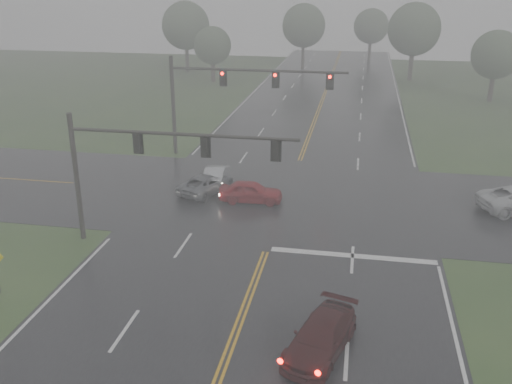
% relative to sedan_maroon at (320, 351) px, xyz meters
% --- Properties ---
extents(main_road, '(18.00, 160.00, 0.02)m').
position_rel_sedan_maroon_xyz_m(main_road, '(-3.47, 13.91, 0.00)').
color(main_road, black).
rests_on(main_road, ground).
extents(cross_street, '(120.00, 14.00, 0.02)m').
position_rel_sedan_maroon_xyz_m(cross_street, '(-3.47, 15.91, 0.00)').
color(cross_street, black).
rests_on(cross_street, ground).
extents(stop_bar, '(8.50, 0.50, 0.01)m').
position_rel_sedan_maroon_xyz_m(stop_bar, '(1.03, 8.31, 0.00)').
color(stop_bar, silver).
rests_on(stop_bar, ground).
extents(sedan_maroon, '(3.05, 4.88, 1.32)m').
position_rel_sedan_maroon_xyz_m(sedan_maroon, '(0.00, 0.00, 0.00)').
color(sedan_maroon, black).
rests_on(sedan_maroon, ground).
extents(sedan_red, '(4.11, 1.83, 1.37)m').
position_rel_sedan_maroon_xyz_m(sedan_red, '(-5.59, 14.76, 0.00)').
color(sedan_red, maroon).
rests_on(sedan_red, ground).
extents(sedan_silver, '(1.64, 3.98, 1.28)m').
position_rel_sedan_maroon_xyz_m(sedan_silver, '(-8.60, 17.72, 0.00)').
color(sedan_silver, '#9DA0A5').
rests_on(sedan_silver, ground).
extents(car_grey, '(3.47, 4.93, 1.25)m').
position_rel_sedan_maroon_xyz_m(car_grey, '(-8.83, 15.88, 0.00)').
color(car_grey, '#56585E').
rests_on(car_grey, ground).
extents(signal_gantry_near, '(12.00, 0.31, 7.05)m').
position_rel_sedan_maroon_xyz_m(signal_gantry_near, '(-10.03, 7.81, 4.93)').
color(signal_gantry_near, black).
rests_on(signal_gantry_near, ground).
extents(signal_gantry_far, '(13.75, 0.40, 7.81)m').
position_rel_sedan_maroon_xyz_m(signal_gantry_far, '(-9.44, 24.14, 5.49)').
color(signal_gantry_far, black).
rests_on(signal_gantry_far, ground).
extents(tree_nw_a, '(5.00, 5.00, 7.34)m').
position_rel_sedan_maroon_xyz_m(tree_nw_a, '(-18.99, 56.92, 4.82)').
color(tree_nw_a, '#332921').
rests_on(tree_nw_a, ground).
extents(tree_ne_a, '(7.03, 7.03, 10.32)m').
position_rel_sedan_maroon_xyz_m(tree_ne_a, '(7.36, 63.21, 6.79)').
color(tree_ne_a, '#332921').
rests_on(tree_ne_a, ground).
extents(tree_n_mid, '(6.59, 6.59, 9.68)m').
position_rel_sedan_maroon_xyz_m(tree_n_mid, '(-8.40, 71.59, 6.37)').
color(tree_n_mid, '#332921').
rests_on(tree_n_mid, ground).
extents(tree_e_near, '(5.44, 5.44, 7.99)m').
position_rel_sedan_maroon_xyz_m(tree_e_near, '(15.49, 50.34, 5.25)').
color(tree_e_near, '#332921').
rests_on(tree_e_near, ground).
extents(tree_nw_b, '(6.93, 6.93, 10.17)m').
position_rel_sedan_maroon_xyz_m(tree_nw_b, '(-24.88, 64.32, 6.69)').
color(tree_nw_b, '#332921').
rests_on(tree_nw_b, ground).
extents(tree_n_far, '(5.80, 5.80, 8.52)m').
position_rel_sedan_maroon_xyz_m(tree_n_far, '(1.83, 82.09, 5.60)').
color(tree_n_far, '#332921').
rests_on(tree_n_far, ground).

